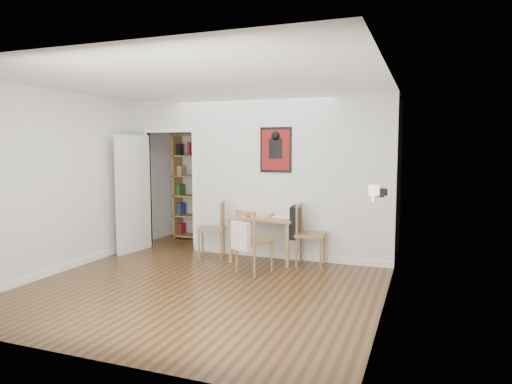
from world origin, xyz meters
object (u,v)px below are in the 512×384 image
at_px(dining_table, 265,222).
at_px(chair_front, 254,241).
at_px(red_glass, 249,214).
at_px(bookshelf, 196,186).
at_px(notebook, 284,217).
at_px(chair_left, 212,230).
at_px(ceramic_jar_a, 381,193).
at_px(mantel_lamp, 374,191).
at_px(chair_right, 309,234).
at_px(orange_fruit, 272,214).
at_px(fireplace, 382,241).
at_px(ceramic_jar_b, 385,192).

relative_size(dining_table, chair_front, 1.13).
bearing_deg(dining_table, red_glass, -160.00).
distance_m(bookshelf, notebook, 2.50).
xyz_separation_m(chair_left, ceramic_jar_a, (2.69, -0.62, 0.76)).
bearing_deg(chair_left, mantel_lamp, -23.21).
xyz_separation_m(chair_right, notebook, (-0.44, 0.11, 0.22)).
height_order(chair_right, orange_fruit, chair_right).
height_order(notebook, ceramic_jar_a, ceramic_jar_a).
height_order(dining_table, mantel_lamp, mantel_lamp).
relative_size(chair_right, ceramic_jar_a, 8.15).
bearing_deg(red_glass, chair_front, -62.94).
relative_size(red_glass, mantel_lamp, 0.41).
height_order(bookshelf, mantel_lamp, bookshelf).
distance_m(notebook, mantel_lamp, 2.07).
distance_m(chair_front, bookshelf, 2.83).
distance_m(chair_left, mantel_lamp, 3.01).
bearing_deg(red_glass, chair_left, -177.41).
bearing_deg(ceramic_jar_a, chair_right, 147.77).
xyz_separation_m(chair_front, notebook, (0.21, 0.77, 0.25)).
bearing_deg(chair_front, notebook, 74.60).
height_order(fireplace, ceramic_jar_a, ceramic_jar_a).
height_order(orange_fruit, ceramic_jar_b, ceramic_jar_b).
bearing_deg(ceramic_jar_b, dining_table, 164.19).
relative_size(red_glass, ceramic_jar_a, 0.69).
bearing_deg(mantel_lamp, dining_table, 145.01).
xyz_separation_m(orange_fruit, ceramic_jar_b, (1.76, -0.59, 0.46)).
relative_size(bookshelf, notebook, 6.75).
distance_m(chair_right, red_glass, 1.00).
bearing_deg(notebook, chair_front, -105.40).
height_order(dining_table, chair_front, chair_front).
height_order(bookshelf, red_glass, bookshelf).
relative_size(chair_left, fireplace, 0.74).
relative_size(chair_right, bookshelf, 0.45).
distance_m(notebook, ceramic_jar_b, 1.73).
relative_size(bookshelf, mantel_lamp, 10.59).
bearing_deg(orange_fruit, chair_right, -10.61).
bearing_deg(bookshelf, red_glass, -39.05).
height_order(bookshelf, ceramic_jar_b, bookshelf).
distance_m(dining_table, orange_fruit, 0.17).
bearing_deg(red_glass, ceramic_jar_b, -11.92).
bearing_deg(chair_right, red_glass, -178.01).
xyz_separation_m(chair_left, chair_front, (0.96, -0.60, 0.00)).
relative_size(chair_front, fireplace, 0.73).
height_order(chair_left, mantel_lamp, mantel_lamp).
height_order(chair_left, bookshelf, bookshelf).
relative_size(chair_right, ceramic_jar_b, 10.05).
bearing_deg(notebook, bookshelf, 151.30).
distance_m(chair_right, notebook, 0.50).
distance_m(orange_fruit, ceramic_jar_a, 1.96).
bearing_deg(ceramic_jar_a, chair_front, 179.07).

